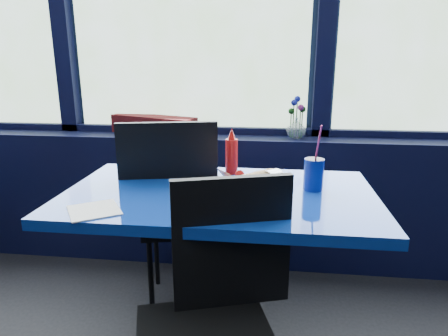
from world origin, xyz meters
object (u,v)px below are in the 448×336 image
(planter_box, at_px, (154,125))
(near_table, at_px, (219,234))
(soda_cup, at_px, (314,174))
(chair_near_front, at_px, (217,306))
(food_basket, at_px, (247,188))
(chair_near_back, at_px, (182,206))
(flower_vase, at_px, (296,125))
(ketchup_bottle, at_px, (232,154))

(planter_box, bearing_deg, near_table, -39.78)
(near_table, bearing_deg, soda_cup, 11.14)
(chair_near_front, relative_size, food_basket, 2.83)
(near_table, xyz_separation_m, planter_box, (-0.52, 0.88, 0.29))
(chair_near_back, bearing_deg, chair_near_front, 98.21)
(chair_near_front, distance_m, planter_box, 1.44)
(near_table, height_order, food_basket, food_basket)
(chair_near_front, distance_m, soda_cup, 0.64)
(soda_cup, bearing_deg, food_basket, -154.97)
(flower_vase, relative_size, soda_cup, 0.92)
(near_table, relative_size, flower_vase, 5.00)
(near_table, relative_size, ketchup_bottle, 5.86)
(planter_box, bearing_deg, ketchup_bottle, -29.26)
(soda_cup, bearing_deg, ketchup_bottle, 151.14)
(planter_box, relative_size, food_basket, 1.71)
(chair_near_front, xyz_separation_m, flower_vase, (0.29, 1.25, 0.36))
(food_basket, relative_size, soda_cup, 1.22)
(chair_near_front, bearing_deg, planter_box, 96.42)
(soda_cup, bearing_deg, near_table, -168.86)
(planter_box, distance_m, food_basket, 1.12)
(planter_box, distance_m, flower_vase, 0.86)
(food_basket, xyz_separation_m, soda_cup, (0.25, 0.12, 0.03))
(soda_cup, bearing_deg, chair_near_front, -124.12)
(chair_near_front, bearing_deg, food_basket, 62.27)
(flower_vase, relative_size, ketchup_bottle, 1.17)
(chair_near_front, distance_m, ketchup_bottle, 0.73)
(chair_near_front, relative_size, ketchup_bottle, 4.39)
(near_table, bearing_deg, planter_box, 120.49)
(soda_cup, bearing_deg, chair_near_back, 160.07)
(chair_near_front, bearing_deg, chair_near_back, 93.57)
(chair_near_front, distance_m, chair_near_back, 0.73)
(ketchup_bottle, bearing_deg, near_table, -94.65)
(ketchup_bottle, height_order, soda_cup, soda_cup)
(planter_box, xyz_separation_m, flower_vase, (0.86, -0.03, 0.02))
(chair_near_back, height_order, flower_vase, flower_vase)
(planter_box, relative_size, flower_vase, 2.27)
(chair_near_back, bearing_deg, food_basket, 121.87)
(flower_vase, distance_m, food_basket, 0.94)
(food_basket, bearing_deg, soda_cup, 4.97)
(chair_near_back, bearing_deg, flower_vase, -146.52)
(planter_box, height_order, food_basket, planter_box)
(chair_near_back, distance_m, food_basket, 0.51)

